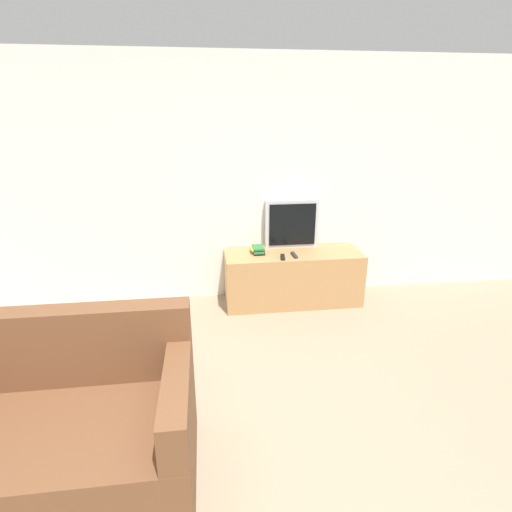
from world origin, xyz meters
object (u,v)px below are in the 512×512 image
object	(u,v)px
remote_secondary	(283,257)
book_stack	(258,250)
tv_stand	(293,278)
couch	(45,439)
remote_on_stand	(294,255)
television	(292,224)

from	to	relation	value
remote_secondary	book_stack	bearing A→B (deg)	139.60
tv_stand	remote_secondary	xyz separation A→B (m)	(-0.15, -0.15, 0.30)
couch	remote_on_stand	xyz separation A→B (m)	(1.84, 2.04, 0.27)
remote_on_stand	television	bearing A→B (deg)	84.07
tv_stand	couch	size ratio (longest dim) A/B	0.92
television	book_stack	size ratio (longest dim) A/B	2.88
television	remote_on_stand	bearing A→B (deg)	-95.93
television	remote_on_stand	size ratio (longest dim) A/B	3.60
couch	book_stack	xyz separation A→B (m)	(1.48, 2.19, 0.29)
couch	remote_secondary	xyz separation A→B (m)	(1.71, 2.00, 0.27)
book_stack	remote_on_stand	size ratio (longest dim) A/B	1.25
remote_secondary	tv_stand	bearing A→B (deg)	44.54
book_stack	remote_on_stand	bearing A→B (deg)	-22.65
book_stack	remote_secondary	bearing A→B (deg)	-40.40
television	couch	size ratio (longest dim) A/B	0.37
television	book_stack	bearing A→B (deg)	-158.30
tv_stand	remote_secondary	bearing A→B (deg)	-135.46
book_stack	remote_secondary	world-z (taller)	book_stack
couch	tv_stand	bearing A→B (deg)	48.88
television	remote_secondary	world-z (taller)	television
tv_stand	television	bearing A→B (deg)	85.69
couch	book_stack	world-z (taller)	couch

